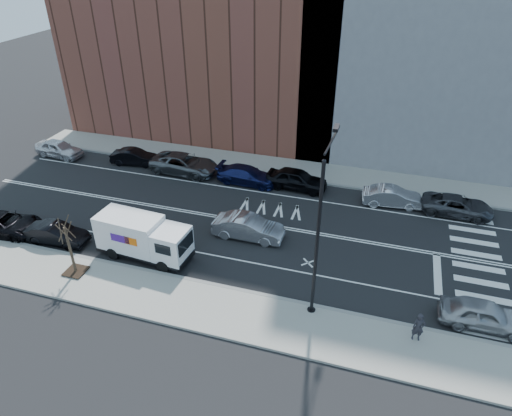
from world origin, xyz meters
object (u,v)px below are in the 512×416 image
Objects in this scene: far_parked_b at (135,157)px; driving_sedan at (248,227)px; fedex_van at (143,237)px; far_parked_a at (59,149)px; near_parked_front at (484,315)px; pedestrian at (418,327)px.

far_parked_b is 0.87× the size of driving_sedan.
far_parked_b is at bearing 126.44° from fedex_van.
far_parked_a reaches higher than near_parked_front.
far_parked_b is at bearing 142.27° from pedestrian.
far_parked_b is at bearing 66.09° from near_parked_front.
pedestrian is at bearing -120.24° from driving_sedan.
far_parked_a is (-14.59, 10.91, -0.67)m from fedex_van.
far_parked_b is 14.91m from driving_sedan.
fedex_van is 1.29× the size of driving_sedan.
pedestrian is at bearing -108.06° from far_parked_a.
far_parked_b is at bearing -80.57° from far_parked_a.
pedestrian reaches higher than near_parked_front.
fedex_van reaches higher than far_parked_b.
far_parked_b is 27.27m from pedestrian.
near_parked_front is at bearing 25.42° from pedestrian.
driving_sedan is (12.82, -7.61, 0.10)m from far_parked_b.
fedex_van is 3.80× the size of pedestrian.
far_parked_a is 7.33m from far_parked_b.
near_parked_front is at bearing -102.95° from far_parked_a.
fedex_van is 13.61m from far_parked_b.
pedestrian is at bearing 122.49° from near_parked_front.
fedex_van is at bearing 124.34° from driving_sedan.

